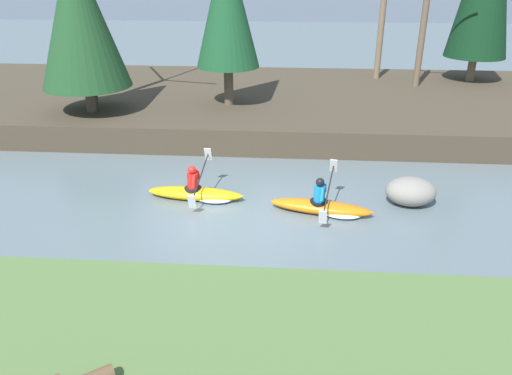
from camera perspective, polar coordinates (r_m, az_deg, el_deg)
The scene contains 10 objects.
ground_plane at distance 12.98m, azimuth -2.79°, elevation -3.76°, with size 90.00×90.00×0.00m, color slate.
riverbank_far at distance 22.01m, azimuth 0.29°, elevation 9.67°, with size 44.00×10.79×0.94m.
conifer_tree_far_left at distance 19.35m, azimuth -19.61°, elevation 18.00°, with size 3.19×3.19×5.90m.
conifer_tree_left at distance 19.33m, azimuth -3.36°, elevation 20.30°, with size 2.39×2.39×6.09m.
bare_tree_upstream at distance 20.60m, azimuth -19.10°, elevation 19.00°, with size 4.23×4.18×7.73m.
bare_tree_mid_upstream at distance 24.92m, azimuth 14.14°, elevation 17.30°, with size 2.76×2.73×4.93m.
bare_tree_mid_downstream at distance 23.69m, azimuth 18.65°, elevation 17.43°, with size 3.21×3.18×5.80m.
kayaker_lead at distance 13.34m, azimuth 7.89°, elevation -2.18°, with size 2.79×2.06×1.20m.
kayaker_middle at distance 14.07m, azimuth -6.53°, elevation -0.61°, with size 2.79×2.07×1.20m.
boulder_midstream at distance 14.27m, azimuth 17.26°, elevation -0.42°, with size 1.37×1.07×0.77m.
Camera 1 is at (1.48, -11.32, 6.18)m, focal length 35.00 mm.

